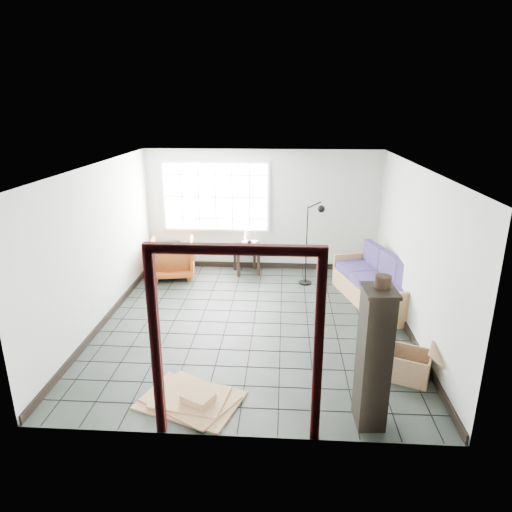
# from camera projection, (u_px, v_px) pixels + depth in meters

# --- Properties ---
(ground) EXTENTS (5.50, 5.50, 0.00)m
(ground) POSITION_uv_depth(u_px,v_px,m) (254.00, 323.00, 7.63)
(ground) COLOR black
(ground) RESTS_ON ground
(room_shell) EXTENTS (5.02, 5.52, 2.61)m
(room_shell) POSITION_uv_depth(u_px,v_px,m) (254.00, 225.00, 7.13)
(room_shell) COLOR #B0B6AF
(room_shell) RESTS_ON ground
(window_panel) EXTENTS (2.32, 0.08, 1.52)m
(window_panel) POSITION_uv_depth(u_px,v_px,m) (216.00, 197.00, 9.74)
(window_panel) COLOR silver
(window_panel) RESTS_ON ground
(doorway_trim) EXTENTS (1.80, 0.08, 2.20)m
(doorway_trim) POSITION_uv_depth(u_px,v_px,m) (236.00, 321.00, 4.64)
(doorway_trim) COLOR #340B0D
(doorway_trim) RESTS_ON ground
(futon_sofa) EXTENTS (1.34, 2.23, 0.93)m
(futon_sofa) POSITION_uv_depth(u_px,v_px,m) (378.00, 285.00, 8.32)
(futon_sofa) COLOR olive
(futon_sofa) RESTS_ON ground
(armchair) EXTENTS (1.00, 0.96, 0.90)m
(armchair) POSITION_uv_depth(u_px,v_px,m) (173.00, 256.00, 9.59)
(armchair) COLOR maroon
(armchair) RESTS_ON ground
(side_table) EXTENTS (0.67, 0.67, 0.60)m
(side_table) POSITION_uv_depth(u_px,v_px,m) (247.00, 251.00, 9.77)
(side_table) COLOR black
(side_table) RESTS_ON ground
(table_lamp) EXTENTS (0.29, 0.29, 0.39)m
(table_lamp) POSITION_uv_depth(u_px,v_px,m) (250.00, 235.00, 9.57)
(table_lamp) COLOR black
(table_lamp) RESTS_ON side_table
(projector) EXTENTS (0.36, 0.32, 0.11)m
(projector) POSITION_uv_depth(u_px,v_px,m) (250.00, 243.00, 9.74)
(projector) COLOR silver
(projector) RESTS_ON side_table
(floor_lamp) EXTENTS (0.47, 0.30, 1.72)m
(floor_lamp) POSITION_uv_depth(u_px,v_px,m) (313.00, 241.00, 8.99)
(floor_lamp) COLOR black
(floor_lamp) RESTS_ON ground
(console_shelf) EXTENTS (0.85, 0.57, 0.61)m
(console_shelf) POSITION_uv_depth(u_px,v_px,m) (163.00, 257.00, 9.94)
(console_shelf) COLOR black
(console_shelf) RESTS_ON ground
(tall_shelf) EXTENTS (0.37, 0.47, 1.65)m
(tall_shelf) POSITION_uv_depth(u_px,v_px,m) (374.00, 357.00, 5.00)
(tall_shelf) COLOR black
(tall_shelf) RESTS_ON ground
(pot) EXTENTS (0.20, 0.20, 0.13)m
(pot) POSITION_uv_depth(u_px,v_px,m) (383.00, 281.00, 4.77)
(pot) COLOR black
(pot) RESTS_ON tall_shelf
(open_box) EXTENTS (1.01, 0.76, 0.52)m
(open_box) POSITION_uv_depth(u_px,v_px,m) (407.00, 365.00, 6.06)
(open_box) COLOR olive
(open_box) RESTS_ON ground
(cardboard_pile) EXTENTS (1.39, 1.18, 0.17)m
(cardboard_pile) POSITION_uv_depth(u_px,v_px,m) (192.00, 399.00, 5.59)
(cardboard_pile) COLOR olive
(cardboard_pile) RESTS_ON ground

